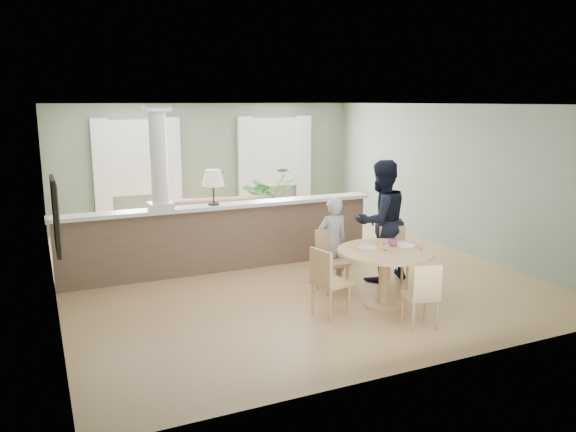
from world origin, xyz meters
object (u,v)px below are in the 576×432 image
chair_far_boy (330,257)px  child_person (332,242)px  chair_side (327,279)px  houseplant (269,198)px  chair_far_man (393,254)px  sofa (219,222)px  dining_table (385,261)px  man_person (381,221)px  chair_near (423,293)px

chair_far_boy → child_person: bearing=53.9°
chair_far_boy → chair_side: 1.06m
houseplant → chair_far_man: (0.23, -4.32, -0.19)m
chair_far_man → chair_side: bearing=-132.9°
chair_far_boy → child_person: size_ratio=0.66×
sofa → child_person: 3.31m
sofa → dining_table: dining_table is taller
dining_table → man_person: man_person is taller
chair_near → child_person: bearing=-72.0°
houseplant → chair_far_man: bearing=-87.0°
sofa → chair_far_boy: chair_far_boy is taller
sofa → chair_near: 5.21m
dining_table → child_person: child_person is taller
chair_near → man_person: size_ratio=0.45×
man_person → chair_far_man: bearing=81.9°
chair_near → man_person: bearing=-96.3°
child_person → man_person: size_ratio=0.72×
dining_table → chair_far_boy: chair_far_boy is taller
sofa → man_person: bearing=-56.6°
houseplant → child_person: bearing=-98.4°
sofa → houseplant: 1.52m
chair_near → dining_table: bearing=-80.9°
chair_side → man_person: size_ratio=0.48×
houseplant → chair_far_man: 4.33m
child_person → dining_table: bearing=102.5°
dining_table → chair_far_boy: bearing=112.0°
dining_table → sofa: bearing=103.2°
dining_table → chair_near: bearing=-92.7°
houseplant → chair_side: (-1.24, -4.95, -0.19)m
houseplant → child_person: 3.94m
chair_far_boy → dining_table: bearing=-66.0°
chair_far_boy → chair_near: size_ratio=1.06×
houseplant → chair_near: bearing=-93.7°
houseplant → man_person: man_person is taller
dining_table → houseplant: bearing=86.1°
dining_table → child_person: size_ratio=0.96×
child_person → chair_far_boy: bearing=51.0°
houseplant → chair_near: size_ratio=1.65×
chair_far_boy → chair_far_man: chair_far_man is taller
chair_far_man → chair_side: size_ratio=1.00×
dining_table → man_person: (0.57, 0.98, 0.32)m
houseplant → chair_side: houseplant is taller
houseplant → chair_near: houseplant is taller
chair_far_man → man_person: (0.01, 0.37, 0.44)m
sofa → houseplant: (1.33, 0.69, 0.28)m
sofa → dining_table: bearing=-69.0°
houseplant → dining_table: (-0.33, -4.93, -0.07)m
chair_near → sofa: bearing=-67.6°
child_person → chair_near: bearing=95.3°
chair_side → dining_table: bearing=-102.7°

